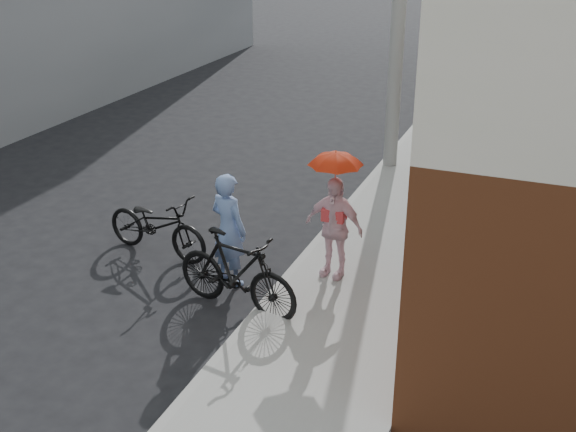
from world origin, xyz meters
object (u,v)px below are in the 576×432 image
Objects in this scene: officer at (229,230)px; bike_left at (157,225)px; kimono_woman at (334,227)px; planter at (453,237)px; bike_right at (236,273)px.

bike_left is at bearing 3.27° from officer.
kimono_woman is 2.38m from planter.
kimono_woman is (0.95, 1.26, 0.30)m from bike_right.
kimono_woman is at bearing -77.77° from bike_left.
kimono_woman is at bearing -138.33° from officer.
planter is at bearing 59.12° from kimono_woman.
bike_right is 5.23× the size of planter.
kimono_woman reaches higher than bike_left.
officer is at bearing -148.83° from kimono_woman.
officer reaches higher than planter.
bike_left is 5.20× the size of planter.
planter is at bearing -56.96° from bike_left.
bike_left is at bearing -155.91° from planter.
officer is 1.51m from kimono_woman.
bike_right is 1.60m from kimono_woman.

